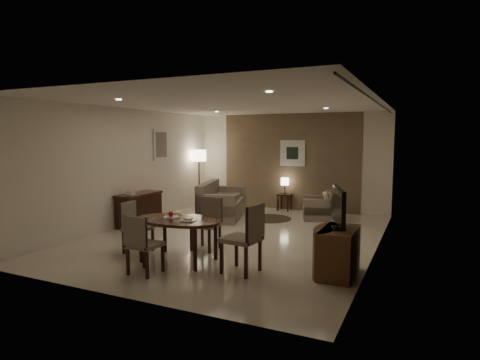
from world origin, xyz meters
The scene contains 31 objects.
room_shell centered at (0.00, 0.40, 1.35)m, with size 5.50×7.00×2.70m.
taupe_accent centered at (0.00, 3.48, 1.35)m, with size 3.96×0.03×2.70m, color #766349.
curtain_wall centered at (2.68, 0.00, 1.32)m, with size 0.08×6.70×2.58m, color beige, non-canonical shape.
curtain_rod centered at (2.68, 0.00, 2.64)m, with size 0.03×0.03×6.80m, color black.
art_back_frame centered at (0.10, 3.46, 1.60)m, with size 0.72×0.03×0.72m, color silver.
art_back_canvas centered at (0.10, 3.44, 1.60)m, with size 0.34×0.01×0.34m, color black.
art_left_frame centered at (-2.72, 1.20, 1.85)m, with size 0.03×0.60×0.80m, color silver.
art_left_canvas centered at (-2.71, 1.20, 1.85)m, with size 0.01×0.46×0.64m, color gray.
downlight_nl centered at (-1.40, -1.80, 2.69)m, with size 0.10×0.10×0.01m, color white.
downlight_nr centered at (1.40, -1.80, 2.69)m, with size 0.10×0.10×0.01m, color white.
downlight_fl centered at (-1.40, 1.80, 2.69)m, with size 0.10×0.10×0.01m, color white.
downlight_fr centered at (1.40, 1.80, 2.69)m, with size 0.10×0.10×0.01m, color white.
console_desk centered at (-2.49, 0.00, 0.38)m, with size 0.48×1.20×0.75m, color #4C2818, non-canonical shape.
telephone centered at (-2.49, -0.30, 0.80)m, with size 0.20×0.14×0.09m, color white, non-canonical shape.
tv_cabinet centered at (2.40, -1.50, 0.35)m, with size 0.48×0.90×0.70m, color brown, non-canonical shape.
flat_tv centered at (2.38, -1.50, 1.02)m, with size 0.06×0.88×0.60m, color black, non-canonical shape.
dining_table centered at (-0.13, -1.90, 0.35)m, with size 1.49×0.93×0.70m, color #4C2818, non-canonical shape.
chair_near centered at (-0.24, -2.63, 0.45)m, with size 0.44×0.44×0.90m, color gray, non-canonical shape.
chair_far centered at (-0.06, -1.14, 0.47)m, with size 0.46×0.46×0.94m, color gray, non-canonical shape.
chair_left centered at (-1.06, -1.79, 0.45)m, with size 0.43×0.43×0.90m, color gray, non-canonical shape.
chair_right centered at (1.03, -1.98, 0.53)m, with size 0.51×0.51×1.05m, color gray, non-canonical shape.
plate_a centered at (-0.31, -1.85, 0.71)m, with size 0.26×0.26×0.02m, color white.
plate_b centered at (0.09, -1.95, 0.71)m, with size 0.26×0.26×0.02m, color white.
fruit_apple centered at (-0.31, -1.85, 0.76)m, with size 0.09×0.09×0.09m, color #B61433.
napkin centered at (0.09, -1.95, 0.73)m, with size 0.12×0.08×0.03m, color white.
round_rug centered at (-0.04, 1.98, 0.01)m, with size 1.16×1.16×0.01m, color #3D3422.
sofa centered at (-1.18, 1.66, 0.45)m, with size 0.95×1.90×0.89m, color gray, non-canonical shape.
armchair centered at (1.12, 2.46, 0.35)m, with size 0.79×0.75×0.71m, color gray, non-canonical shape.
side_table centered at (-0.04, 3.25, 0.23)m, with size 0.37×0.37×0.47m, color black, non-canonical shape.
table_lamp centered at (-0.04, 3.25, 0.72)m, with size 0.22×0.22×0.50m, color #FFEAC1, non-canonical shape.
floor_lamp centered at (-2.49, 2.71, 0.84)m, with size 0.42×0.42×1.68m, color #FFE5B7, non-canonical shape.
Camera 1 is at (3.51, -7.32, 2.02)m, focal length 30.00 mm.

